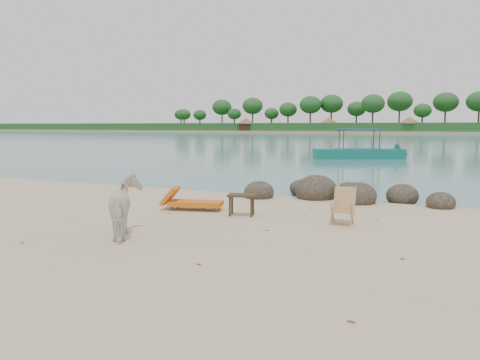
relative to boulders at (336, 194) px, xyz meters
The scene contains 10 objects.
water 83.90m from the boulders, 90.74° to the left, with size 400.00×400.00×0.00m, color #3A6F75.
far_shore 163.89m from the boulders, 90.38° to the left, with size 420.00×90.00×1.40m, color tan.
far_scenery 130.62m from the boulders, 90.46° to the left, with size 420.00×18.00×9.50m.
boulders is the anchor object (origin of this frame).
cow 7.40m from the boulders, 112.86° to the right, with size 0.69×1.52×1.28m, color white.
side_table 4.08m from the boulders, 113.34° to the right, with size 0.69×0.44×0.55m, color #342615, non-canonical shape.
lounge_chair 4.69m from the boulders, 131.35° to the right, with size 1.82×0.64×0.55m, color #C15F16, non-canonical shape.
deck_chair 3.91m from the boulders, 75.43° to the right, with size 0.55×0.61×0.86m, color tan, non-canonical shape.
boat_near 20.10m from the boulders, 98.20° to the left, with size 7.20×1.62×3.50m, color #116C60, non-canonical shape.
dead_leaves 6.34m from the boulders, 105.52° to the right, with size 7.97×6.47×0.00m.
Camera 1 is at (4.32, -8.47, 2.34)m, focal length 35.00 mm.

